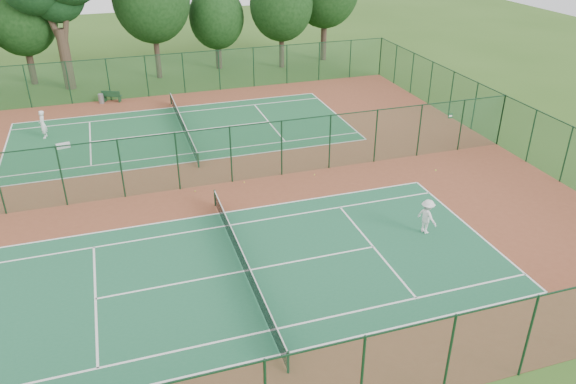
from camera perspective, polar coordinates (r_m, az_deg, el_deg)
The scene contains 18 objects.
ground at distance 33.15m, azimuth -8.26°, elevation 0.68°, with size 120.00×120.00×0.00m, color #32571B.
red_pad at distance 33.15m, azimuth -8.26°, elevation 0.68°, with size 40.00×36.00×0.01m, color brown.
court_near at distance 25.54m, azimuth -4.49°, elevation -8.02°, with size 23.77×10.97×0.01m, color #1D5E3D.
court_far at distance 41.31m, azimuth -10.59°, elevation 6.07°, with size 23.77×10.97×0.01m, color #1C5B34.
fence_north at distance 49.27m, azimuth -12.37°, elevation 11.57°, with size 40.00×0.09×3.50m.
fence_east at distance 40.38m, azimuth 20.83°, elevation 6.86°, with size 0.09×36.00×3.50m.
fence_divider at distance 32.40m, azimuth -8.47°, elevation 3.45°, with size 40.00×0.09×3.50m.
tennis_net_near at distance 25.24m, azimuth -4.53°, elevation -7.04°, with size 0.10×12.90×0.97m.
tennis_net_far at distance 41.12m, azimuth -10.66°, elevation 6.76°, with size 0.10×12.90×0.97m.
player_near at distance 28.60m, azimuth 13.94°, elevation -2.43°, with size 1.18×0.68×1.82m, color silver.
player_far at distance 42.72m, azimuth -23.66°, elevation 6.32°, with size 0.71×0.47×1.96m, color white.
trash_bin at distance 48.86m, azimuth -18.45°, elevation 8.99°, with size 0.43×0.43×0.78m, color gray.
bench at distance 48.92m, azimuth -17.47°, elevation 9.29°, with size 1.61×1.06×0.96m.
kit_bag at distance 40.66m, azimuth -21.88°, elevation 4.39°, with size 0.88×0.33×0.33m, color silver.
stray_ball_a at distance 33.18m, azimuth -4.48°, elevation 1.01°, with size 0.06×0.06×0.06m, color yellow.
stray_ball_b at distance 34.02m, azimuth 2.71°, elevation 1.77°, with size 0.07×0.07×0.07m, color #DDED37.
stray_ball_c at distance 32.49m, azimuth -9.42°, elevation 0.09°, with size 0.07×0.07×0.07m, color #BACE2F.
evergreen_row at distance 55.78m, azimuth -12.46°, elevation 11.53°, with size 39.00×5.00×12.00m, color black, non-canonical shape.
Camera 1 is at (-4.52, -29.28, 14.86)m, focal length 35.00 mm.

